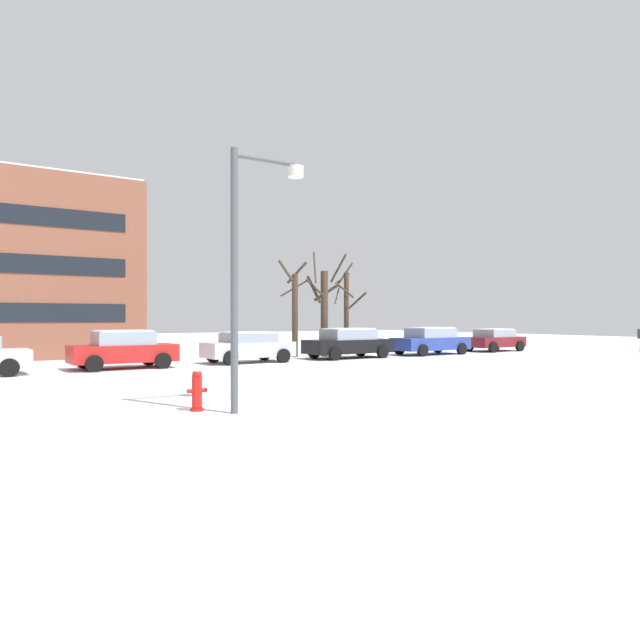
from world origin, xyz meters
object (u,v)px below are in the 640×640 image
object	(u,v)px
fire_hydrant	(197,389)
parked_car_maroon	(495,340)
parked_car_black	(348,343)
parked_car_silver	(248,347)
parked_car_blue	(431,341)
street_lamp	(248,252)
parked_car_red	(123,349)

from	to	relation	value
fire_hydrant	parked_car_maroon	distance (m)	25.83
parked_car_maroon	parked_car_black	bearing A→B (deg)	-179.38
parked_car_silver	parked_car_blue	world-z (taller)	parked_car_blue
street_lamp	parked_car_maroon	distance (m)	25.55
fire_hydrant	parked_car_blue	world-z (taller)	parked_car_blue
street_lamp	parked_car_maroon	size ratio (longest dim) A/B	1.46
parked_car_black	street_lamp	bearing A→B (deg)	-132.78
parked_car_silver	parked_car_maroon	size ratio (longest dim) A/B	1.05
street_lamp	parked_car_blue	size ratio (longest dim) A/B	1.22
parked_car_red	parked_car_silver	world-z (taller)	parked_car_red
parked_car_black	parked_car_maroon	world-z (taller)	parked_car_black
parked_car_silver	parked_car_red	bearing A→B (deg)	-179.89
parked_car_blue	parked_car_maroon	size ratio (longest dim) A/B	1.19
parked_car_red	parked_car_black	size ratio (longest dim) A/B	0.88
parked_car_blue	parked_car_maroon	xyz separation A→B (m)	(5.50, 0.23, -0.06)
street_lamp	parked_car_red	world-z (taller)	street_lamp
parked_car_red	parked_car_maroon	size ratio (longest dim) A/B	1.05
fire_hydrant	parked_car_black	distance (m)	16.64
parked_car_blue	parked_car_silver	bearing A→B (deg)	178.95
street_lamp	parked_car_black	size ratio (longest dim) A/B	1.23
street_lamp	parked_car_silver	xyz separation A→B (m)	(5.74, 12.23, -2.74)
parked_car_red	parked_car_maroon	distance (m)	22.00
parked_car_silver	parked_car_black	size ratio (longest dim) A/B	0.88
street_lamp	parked_car_red	size ratio (longest dim) A/B	1.39
street_lamp	parked_car_red	bearing A→B (deg)	88.90
parked_car_silver	parked_car_black	world-z (taller)	parked_car_black
street_lamp	parked_car_silver	bearing A→B (deg)	64.88
street_lamp	parked_car_red	xyz separation A→B (m)	(0.23, 12.22, -2.68)
fire_hydrant	street_lamp	xyz separation A→B (m)	(0.87, -0.74, 2.99)
fire_hydrant	parked_car_blue	size ratio (longest dim) A/B	0.20
street_lamp	parked_car_maroon	bearing A→B (deg)	28.87
parked_car_red	parked_car_black	distance (m)	11.00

